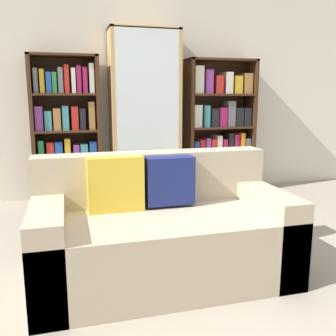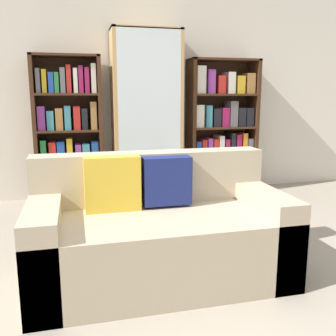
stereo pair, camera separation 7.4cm
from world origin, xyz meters
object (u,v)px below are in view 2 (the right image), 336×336
Objects in this scene: bookshelf_left at (69,134)px; wine_bottle at (195,190)px; bookshelf_right at (221,130)px; display_cabinet at (147,116)px; couch at (158,233)px.

bookshelf_left is 4.62× the size of wine_bottle.
bookshelf_left reaches higher than bookshelf_right.
bookshelf_left is at bearing 180.00° from bookshelf_right.
display_cabinet is (0.87, -0.02, 0.19)m from bookshelf_left.
display_cabinet is 5.46× the size of wine_bottle.
bookshelf_left is 1.00× the size of bookshelf_right.
bookshelf_left reaches higher than wine_bottle.
bookshelf_left reaches higher than couch.
bookshelf_left is (-0.57, 1.99, 0.47)m from couch.
wine_bottle is at bearing -16.60° from bookshelf_left.
bookshelf_left is 1.80m from bookshelf_right.
couch is at bearing -98.78° from display_cabinet.
bookshelf_left is at bearing 179.00° from display_cabinet.
bookshelf_right is at bearing 58.24° from couch.
couch is 0.85× the size of display_cabinet.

